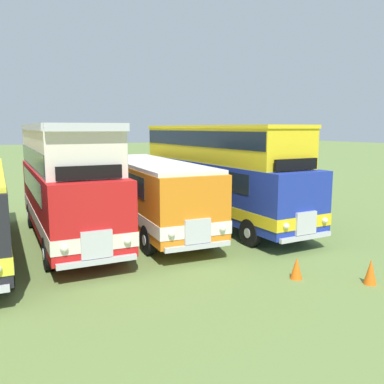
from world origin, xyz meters
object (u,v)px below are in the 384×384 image
bus_third_in_row (66,181)px  bus_fourth_in_row (150,190)px  bus_fifth_in_row (218,169)px  cone_near_end (296,268)px  cone_far_end (371,272)px

bus_third_in_row → bus_fourth_in_row: bearing=0.0°
bus_fourth_in_row → bus_fifth_in_row: bus_fifth_in_row is taller
bus_fifth_in_row → bus_fourth_in_row: bearing=-177.0°
cone_near_end → cone_far_end: bearing=-38.8°
bus_third_in_row → cone_far_end: size_ratio=13.40×
cone_near_end → cone_far_end: size_ratio=0.88×
bus_fourth_in_row → bus_third_in_row: bearing=-180.0°
bus_third_in_row → bus_fourth_in_row: bus_third_in_row is taller
bus_fourth_in_row → bus_fifth_in_row: 3.52m
cone_near_end → bus_fourth_in_row: bearing=102.9°
bus_third_in_row → bus_fifth_in_row: 6.90m
bus_third_in_row → cone_far_end: bus_third_in_row is taller
bus_fifth_in_row → cone_near_end: bus_fifth_in_row is taller
bus_fourth_in_row → cone_near_end: (1.69, -7.36, -1.43)m
bus_fourth_in_row → cone_far_end: bearing=-69.3°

